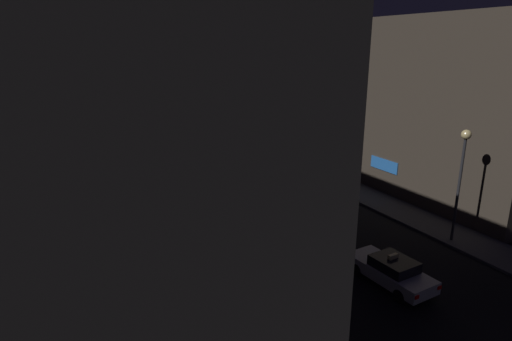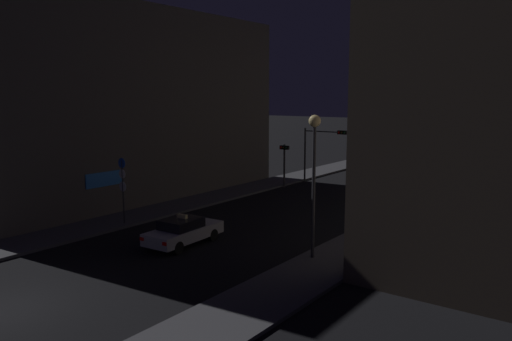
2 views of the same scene
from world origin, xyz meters
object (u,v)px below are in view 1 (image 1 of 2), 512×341
at_px(traffic_light_left_kerb, 186,164).
at_px(sign_pole_left, 288,257).
at_px(traffic_light_overhead, 191,141).
at_px(street_lamp_near_block, 462,162).
at_px(taxi, 391,271).

height_order(traffic_light_left_kerb, sign_pole_left, sign_pole_left).
bearing_deg(traffic_light_left_kerb, sign_pole_left, -92.71).
bearing_deg(sign_pole_left, traffic_light_overhead, 83.07).
bearing_deg(sign_pole_left, street_lamp_near_block, 5.34).
relative_size(taxi, traffic_light_left_kerb, 1.26).
relative_size(taxi, sign_pole_left, 1.17).
xyz_separation_m(traffic_light_left_kerb, street_lamp_near_block, (11.34, -14.93, 2.32)).
relative_size(traffic_light_overhead, sign_pole_left, 1.24).
height_order(taxi, traffic_light_left_kerb, traffic_light_left_kerb).
relative_size(taxi, traffic_light_overhead, 0.94).
bearing_deg(taxi, traffic_light_left_kerb, 105.80).
bearing_deg(traffic_light_overhead, traffic_light_left_kerb, -115.60).
bearing_deg(taxi, street_lamp_near_block, 15.00).
bearing_deg(taxi, sign_pole_left, 173.33).
xyz_separation_m(taxi, traffic_light_overhead, (-3.13, 20.03, 2.78)).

